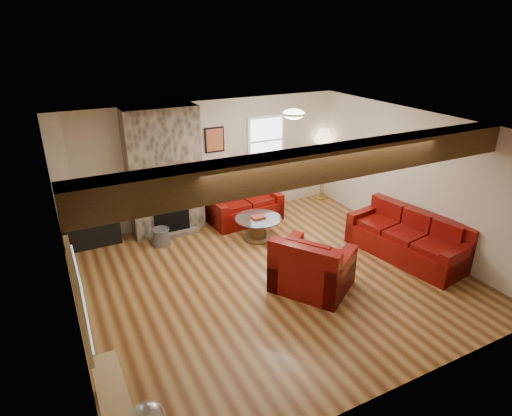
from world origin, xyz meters
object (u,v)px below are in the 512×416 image
at_px(floor_lamp, 324,140).
at_px(armchair_red, 313,262).
at_px(tv_cabinet, 93,233).
at_px(sofa_three, 407,236).
at_px(television, 90,211).
at_px(coffee_table, 258,228).
at_px(loveseat, 244,203).

bearing_deg(floor_lamp, armchair_red, -126.94).
bearing_deg(tv_cabinet, floor_lamp, 0.22).
relative_size(sofa_three, armchair_red, 1.88).
xyz_separation_m(television, floor_lamp, (5.22, 0.02, 0.75)).
xyz_separation_m(armchair_red, floor_lamp, (2.33, 3.10, 0.99)).
bearing_deg(floor_lamp, coffee_table, -152.31).
xyz_separation_m(armchair_red, tv_cabinet, (-2.89, 3.08, -0.21)).
bearing_deg(floor_lamp, sofa_three, -95.43).
relative_size(sofa_three, coffee_table, 2.34).
relative_size(loveseat, armchair_red, 1.33).
height_order(sofa_three, tv_cabinet, sofa_three).
bearing_deg(sofa_three, loveseat, -154.24).
xyz_separation_m(tv_cabinet, television, (0.00, 0.00, 0.45)).
bearing_deg(coffee_table, armchair_red, -90.45).
xyz_separation_m(sofa_three, loveseat, (-1.91, 2.73, -0.01)).
height_order(coffee_table, floor_lamp, floor_lamp).
relative_size(armchair_red, floor_lamp, 0.66).
xyz_separation_m(armchair_red, television, (-2.89, 3.08, 0.24)).
bearing_deg(television, loveseat, -5.67).
bearing_deg(loveseat, television, 170.23).
distance_m(loveseat, coffee_table, 0.92).
bearing_deg(coffee_table, tv_cabinet, 157.56).
bearing_deg(sofa_three, coffee_table, -141.29).
bearing_deg(tv_cabinet, coffee_table, -22.44).
xyz_separation_m(sofa_three, armchair_red, (-2.04, -0.05, 0.05)).
bearing_deg(floor_lamp, tv_cabinet, -179.78).
distance_m(tv_cabinet, floor_lamp, 5.36).
xyz_separation_m(sofa_three, coffee_table, (-2.03, 1.84, -0.19)).
xyz_separation_m(loveseat, television, (-3.02, 0.30, 0.29)).
height_order(sofa_three, floor_lamp, floor_lamp).
relative_size(armchair_red, coffee_table, 1.25).
height_order(sofa_three, loveseat, sofa_three).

